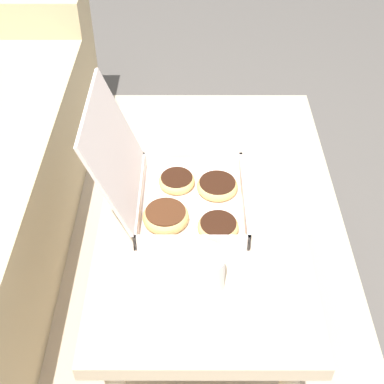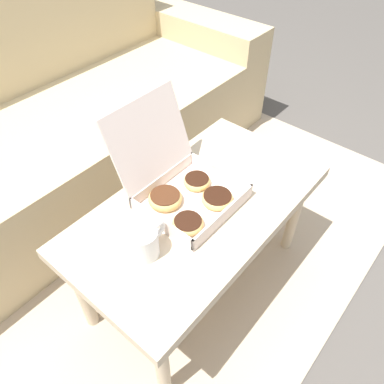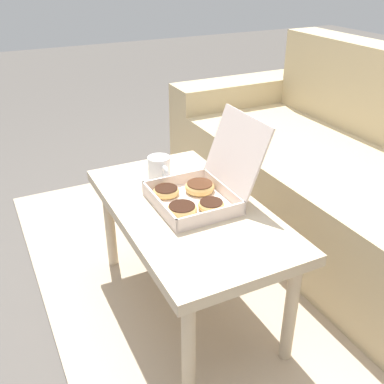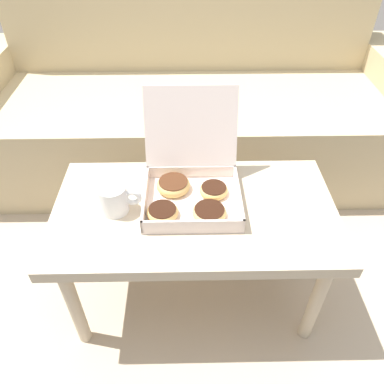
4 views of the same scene
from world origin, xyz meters
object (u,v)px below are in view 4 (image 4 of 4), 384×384
coffee_table (195,220)px  pastry_box (190,185)px  couch (190,111)px  coffee_mug (115,199)px

coffee_table → pastry_box: size_ratio=2.52×
couch → coffee_mug: bearing=-105.1°
couch → coffee_mug: couch is taller
coffee_mug → couch: bearing=74.9°
coffee_mug → pastry_box: bearing=14.1°
coffee_table → coffee_mug: (-0.25, -0.00, 0.10)m
couch → coffee_table: size_ratio=2.59×
pastry_box → coffee_mug: (-0.24, -0.06, -0.00)m
couch → pastry_box: 0.90m
coffee_table → coffee_mug: bearing=-179.3°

